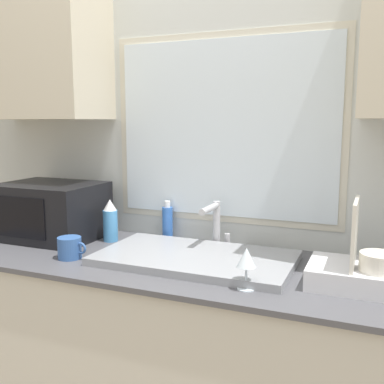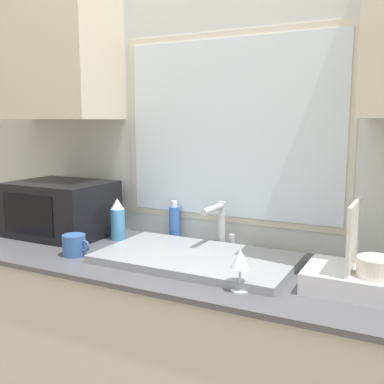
{
  "view_description": "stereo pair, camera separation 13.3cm",
  "coord_description": "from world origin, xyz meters",
  "px_view_note": "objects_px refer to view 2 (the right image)",
  "views": [
    {
      "loc": [
        0.63,
        -1.23,
        1.44
      ],
      "look_at": [
        -0.01,
        0.29,
        1.18
      ],
      "focal_mm": 42.0,
      "sensor_mm": 36.0,
      "label": 1
    },
    {
      "loc": [
        0.75,
        -1.18,
        1.44
      ],
      "look_at": [
        -0.01,
        0.29,
        1.18
      ],
      "focal_mm": 42.0,
      "sensor_mm": 36.0,
      "label": 2
    }
  ],
  "objects_px": {
    "wine_glass": "(240,260)",
    "dish_rack": "(354,274)",
    "faucet": "(219,220)",
    "microwave": "(61,208)",
    "soap_bottle": "(174,221)",
    "mug_near_sink": "(74,245)",
    "spray_bottle": "(118,220)"
  },
  "relations": [
    {
      "from": "dish_rack",
      "to": "wine_glass",
      "type": "bearing_deg",
      "value": -153.23
    },
    {
      "from": "soap_bottle",
      "to": "faucet",
      "type": "bearing_deg",
      "value": -13.83
    },
    {
      "from": "faucet",
      "to": "microwave",
      "type": "distance_m",
      "value": 0.78
    },
    {
      "from": "dish_rack",
      "to": "spray_bottle",
      "type": "xyz_separation_m",
      "value": [
        -1.06,
        0.18,
        0.04
      ]
    },
    {
      "from": "wine_glass",
      "to": "mug_near_sink",
      "type": "bearing_deg",
      "value": 175.64
    },
    {
      "from": "microwave",
      "to": "spray_bottle",
      "type": "xyz_separation_m",
      "value": [
        0.29,
        0.05,
        -0.04
      ]
    },
    {
      "from": "soap_bottle",
      "to": "wine_glass",
      "type": "bearing_deg",
      "value": -43.23
    },
    {
      "from": "microwave",
      "to": "dish_rack",
      "type": "distance_m",
      "value": 1.36
    },
    {
      "from": "mug_near_sink",
      "to": "wine_glass",
      "type": "xyz_separation_m",
      "value": [
        0.74,
        -0.06,
        0.06
      ]
    },
    {
      "from": "spray_bottle",
      "to": "mug_near_sink",
      "type": "relative_size",
      "value": 1.54
    },
    {
      "from": "soap_bottle",
      "to": "spray_bottle",
      "type": "bearing_deg",
      "value": -147.79
    },
    {
      "from": "microwave",
      "to": "dish_rack",
      "type": "height_order",
      "value": "dish_rack"
    },
    {
      "from": "wine_glass",
      "to": "soap_bottle",
      "type": "bearing_deg",
      "value": 136.77
    },
    {
      "from": "microwave",
      "to": "spray_bottle",
      "type": "distance_m",
      "value": 0.3
    },
    {
      "from": "faucet",
      "to": "soap_bottle",
      "type": "distance_m",
      "value": 0.27
    },
    {
      "from": "spray_bottle",
      "to": "mug_near_sink",
      "type": "xyz_separation_m",
      "value": [
        -0.0,
        -0.29,
        -0.05
      ]
    },
    {
      "from": "wine_glass",
      "to": "dish_rack",
      "type": "bearing_deg",
      "value": 26.77
    },
    {
      "from": "dish_rack",
      "to": "soap_bottle",
      "type": "distance_m",
      "value": 0.9
    },
    {
      "from": "dish_rack",
      "to": "faucet",
      "type": "bearing_deg",
      "value": 156.4
    },
    {
      "from": "faucet",
      "to": "dish_rack",
      "type": "height_order",
      "value": "dish_rack"
    },
    {
      "from": "microwave",
      "to": "soap_bottle",
      "type": "height_order",
      "value": "microwave"
    },
    {
      "from": "faucet",
      "to": "mug_near_sink",
      "type": "xyz_separation_m",
      "value": [
        -0.48,
        -0.36,
        -0.08
      ]
    },
    {
      "from": "faucet",
      "to": "dish_rack",
      "type": "relative_size",
      "value": 0.69
    },
    {
      "from": "faucet",
      "to": "wine_glass",
      "type": "relative_size",
      "value": 1.42
    },
    {
      "from": "soap_bottle",
      "to": "wine_glass",
      "type": "height_order",
      "value": "soap_bottle"
    },
    {
      "from": "microwave",
      "to": "dish_rack",
      "type": "xyz_separation_m",
      "value": [
        1.35,
        -0.13,
        -0.07
      ]
    },
    {
      "from": "soap_bottle",
      "to": "microwave",
      "type": "bearing_deg",
      "value": -159.63
    },
    {
      "from": "microwave",
      "to": "wine_glass",
      "type": "bearing_deg",
      "value": -15.91
    },
    {
      "from": "soap_bottle",
      "to": "wine_glass",
      "type": "distance_m",
      "value": 0.71
    },
    {
      "from": "mug_near_sink",
      "to": "spray_bottle",
      "type": "bearing_deg",
      "value": 89.02
    },
    {
      "from": "dish_rack",
      "to": "wine_glass",
      "type": "distance_m",
      "value": 0.37
    },
    {
      "from": "dish_rack",
      "to": "spray_bottle",
      "type": "height_order",
      "value": "dish_rack"
    }
  ]
}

